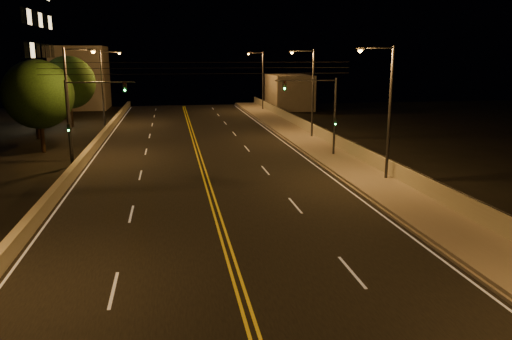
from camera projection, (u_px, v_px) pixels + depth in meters
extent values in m
cube|color=black|center=(215.00, 207.00, 27.81)|extent=(18.00, 120.00, 0.02)
cube|color=gray|center=(396.00, 196.00, 29.56)|extent=(3.60, 120.00, 0.30)
cube|color=gray|center=(366.00, 198.00, 29.27)|extent=(0.14, 120.00, 0.15)
cube|color=#AAA58D|center=(423.00, 184.00, 29.69)|extent=(0.30, 120.00, 1.00)
cube|color=#AAA58D|center=(43.00, 208.00, 26.23)|extent=(0.45, 120.00, 0.81)
cube|color=gray|center=(289.00, 92.00, 79.32)|extent=(6.00, 10.00, 5.35)
cube|color=gray|center=(81.00, 78.00, 78.86)|extent=(8.00, 8.00, 9.76)
cylinder|color=black|center=(424.00, 175.00, 29.57)|extent=(0.06, 120.00, 0.06)
cube|color=silver|center=(53.00, 215.00, 26.39)|extent=(0.12, 116.00, 0.00)
cube|color=silver|center=(361.00, 199.00, 29.22)|extent=(0.12, 116.00, 0.00)
cube|color=gold|center=(212.00, 207.00, 27.78)|extent=(0.12, 116.00, 0.00)
cube|color=gold|center=(217.00, 207.00, 27.83)|extent=(0.12, 116.00, 0.00)
cube|color=silver|center=(113.00, 290.00, 17.94)|extent=(0.12, 3.00, 0.00)
cube|color=silver|center=(131.00, 214.00, 26.58)|extent=(0.12, 3.00, 0.00)
cube|color=silver|center=(140.00, 175.00, 35.23)|extent=(0.12, 3.00, 0.00)
cube|color=silver|center=(146.00, 152.00, 43.88)|extent=(0.12, 3.00, 0.00)
cube|color=silver|center=(150.00, 136.00, 52.53)|extent=(0.12, 3.00, 0.00)
cube|color=silver|center=(152.00, 125.00, 61.17)|extent=(0.12, 3.00, 0.00)
cube|color=silver|center=(154.00, 116.00, 69.82)|extent=(0.12, 3.00, 0.00)
cube|color=silver|center=(156.00, 110.00, 78.47)|extent=(0.12, 3.00, 0.00)
cube|color=silver|center=(352.00, 272.00, 19.42)|extent=(0.12, 3.00, 0.00)
cube|color=silver|center=(295.00, 205.00, 28.07)|extent=(0.12, 3.00, 0.00)
cube|color=silver|center=(265.00, 170.00, 36.72)|extent=(0.12, 3.00, 0.00)
cube|color=silver|center=(247.00, 148.00, 45.36)|extent=(0.12, 3.00, 0.00)
cube|color=silver|center=(234.00, 134.00, 54.01)|extent=(0.12, 3.00, 0.00)
cube|color=silver|center=(225.00, 123.00, 62.66)|extent=(0.12, 3.00, 0.00)
cube|color=silver|center=(218.00, 115.00, 71.30)|extent=(0.12, 3.00, 0.00)
cube|color=silver|center=(213.00, 109.00, 79.95)|extent=(0.12, 3.00, 0.00)
cylinder|color=#2D2D33|center=(390.00, 116.00, 32.37)|extent=(0.20, 0.20, 8.89)
cylinder|color=#2D2D33|center=(377.00, 48.00, 31.23)|extent=(2.20, 0.12, 0.12)
cube|color=#2D2D33|center=(360.00, 49.00, 31.07)|extent=(0.50, 0.25, 0.14)
sphere|color=#FF9E2D|center=(360.00, 51.00, 31.09)|extent=(0.28, 0.28, 0.28)
cylinder|color=#2D2D33|center=(313.00, 95.00, 49.60)|extent=(0.20, 0.20, 8.89)
cylinder|color=#2D2D33|center=(303.00, 51.00, 48.46)|extent=(2.20, 0.12, 0.12)
cube|color=#2D2D33|center=(292.00, 51.00, 48.30)|extent=(0.50, 0.25, 0.14)
sphere|color=#FF9E2D|center=(292.00, 53.00, 48.32)|extent=(0.28, 0.28, 0.28)
cylinder|color=#2D2D33|center=(263.00, 82.00, 75.77)|extent=(0.20, 0.20, 8.89)
cylinder|color=#2D2D33|center=(256.00, 53.00, 74.63)|extent=(2.20, 0.12, 0.12)
cube|color=#2D2D33|center=(248.00, 53.00, 74.46)|extent=(0.50, 0.25, 0.14)
sphere|color=#FF9E2D|center=(248.00, 54.00, 74.49)|extent=(0.28, 0.28, 0.28)
cylinder|color=#2D2D33|center=(68.00, 105.00, 39.41)|extent=(0.20, 0.20, 8.89)
cylinder|color=#2D2D33|center=(78.00, 49.00, 38.64)|extent=(2.20, 0.12, 0.12)
cube|color=#2D2D33|center=(93.00, 50.00, 38.83)|extent=(0.50, 0.25, 0.14)
sphere|color=#FF9E2D|center=(93.00, 52.00, 38.86)|extent=(0.28, 0.28, 0.28)
cylinder|color=#2D2D33|center=(102.00, 88.00, 59.96)|extent=(0.20, 0.20, 8.89)
cylinder|color=#2D2D33|center=(110.00, 52.00, 59.19)|extent=(2.20, 0.12, 0.12)
cube|color=#2D2D33|center=(119.00, 52.00, 59.39)|extent=(0.50, 0.25, 0.14)
sphere|color=#FF9E2D|center=(119.00, 53.00, 59.41)|extent=(0.28, 0.28, 0.28)
cylinder|color=#2D2D33|center=(335.00, 118.00, 40.76)|extent=(0.18, 0.18, 6.53)
cylinder|color=#2D2D33|center=(306.00, 81.00, 39.67)|extent=(5.00, 0.10, 0.10)
cube|color=black|center=(284.00, 85.00, 39.46)|extent=(0.28, 0.18, 0.80)
sphere|color=#19FF4C|center=(285.00, 88.00, 39.41)|extent=(0.14, 0.14, 0.14)
cube|color=black|center=(335.00, 122.00, 40.68)|extent=(0.22, 0.14, 0.55)
cylinder|color=#2D2D33|center=(69.00, 124.00, 37.33)|extent=(0.18, 0.18, 6.53)
cylinder|color=#2D2D33|center=(100.00, 82.00, 37.06)|extent=(5.00, 0.10, 0.10)
cube|color=black|center=(125.00, 87.00, 37.43)|extent=(0.28, 0.18, 0.80)
sphere|color=#19FF4C|center=(125.00, 90.00, 37.38)|extent=(0.14, 0.14, 0.14)
cube|color=black|center=(68.00, 128.00, 37.25)|extent=(0.22, 0.14, 0.55)
cylinder|color=black|center=(201.00, 74.00, 35.38)|extent=(22.00, 0.03, 0.03)
cylinder|color=black|center=(201.00, 68.00, 35.29)|extent=(22.00, 0.03, 0.03)
cylinder|color=black|center=(201.00, 62.00, 35.20)|extent=(22.00, 0.03, 0.03)
cylinder|color=black|center=(42.00, 137.00, 43.38)|extent=(0.36, 0.36, 2.79)
sphere|color=black|center=(38.00, 94.00, 42.57)|extent=(5.89, 5.89, 5.89)
cylinder|color=black|center=(37.00, 126.00, 50.51)|extent=(0.36, 0.36, 2.54)
sphere|color=black|center=(34.00, 93.00, 49.77)|extent=(5.36, 5.36, 5.36)
cylinder|color=black|center=(71.00, 115.00, 59.10)|extent=(0.36, 0.36, 2.90)
sphere|color=black|center=(69.00, 82.00, 58.26)|extent=(6.12, 6.12, 6.12)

